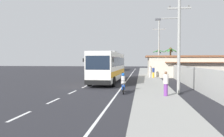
% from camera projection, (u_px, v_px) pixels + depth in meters
% --- Properties ---
extents(ground_plane, '(160.00, 160.00, 0.00)m').
position_uv_depth(ground_plane, '(85.00, 86.00, 22.18)').
color(ground_plane, '#28282D').
extents(sidewalk_kerb, '(3.20, 90.00, 0.14)m').
position_uv_depth(sidewalk_kerb, '(149.00, 78.00, 31.17)').
color(sidewalk_kerb, '#999993').
rests_on(sidewalk_kerb, ground).
extents(lane_markings, '(3.94, 71.00, 0.01)m').
position_uv_depth(lane_markings, '(121.00, 76.00, 36.18)').
color(lane_markings, white).
rests_on(lane_markings, ground).
extents(boundary_wall, '(0.24, 60.00, 2.03)m').
position_uv_depth(boundary_wall, '(172.00, 71.00, 34.58)').
color(boundary_wall, '#B2B2AD').
rests_on(boundary_wall, ground).
extents(coach_bus_foreground, '(3.17, 11.96, 3.84)m').
position_uv_depth(coach_bus_foreground, '(109.00, 66.00, 26.02)').
color(coach_bus_foreground, silver).
rests_on(coach_bus_foreground, ground).
extents(coach_bus_far_lane, '(3.27, 11.46, 3.88)m').
position_uv_depth(coach_bus_far_lane, '(113.00, 63.00, 58.87)').
color(coach_bus_far_lane, white).
rests_on(coach_bus_far_lane, ground).
extents(motorcycle_beside_bus, '(0.56, 1.96, 1.63)m').
position_uv_depth(motorcycle_beside_bus, '(123.00, 85.00, 17.59)').
color(motorcycle_beside_bus, black).
rests_on(motorcycle_beside_bus, ground).
extents(pedestrian_near_kerb, '(0.36, 0.36, 1.74)m').
position_uv_depth(pedestrian_near_kerb, '(166.00, 83.00, 15.22)').
color(pedestrian_near_kerb, '#75388E').
rests_on(pedestrian_near_kerb, sidewalk_kerb).
extents(pedestrian_midwalk, '(0.36, 0.36, 1.75)m').
position_uv_depth(pedestrian_midwalk, '(150.00, 71.00, 32.93)').
color(pedestrian_midwalk, beige).
rests_on(pedestrian_midwalk, sidewalk_kerb).
extents(pedestrian_far_walk, '(0.36, 0.36, 1.63)m').
position_uv_depth(pedestrian_far_walk, '(153.00, 72.00, 31.92)').
color(pedestrian_far_walk, gold).
rests_on(pedestrian_far_walk, sidewalk_kerb).
extents(utility_pole_nearest, '(2.77, 0.24, 8.17)m').
position_uv_depth(utility_pole_nearest, '(178.00, 39.00, 17.13)').
color(utility_pole_nearest, '#9E9E99').
rests_on(utility_pole_nearest, ground).
extents(utility_pole_mid, '(2.05, 0.24, 9.31)m').
position_uv_depth(utility_pole_mid, '(159.00, 47.00, 34.53)').
color(utility_pole_mid, '#9E9E99').
rests_on(utility_pole_mid, ground).
extents(palm_nearest, '(2.96, 2.98, 5.48)m').
position_uv_depth(palm_nearest, '(158.00, 54.00, 52.81)').
color(palm_nearest, brown).
rests_on(palm_nearest, ground).
extents(palm_second, '(2.85, 2.86, 5.03)m').
position_uv_depth(palm_second, '(170.00, 55.00, 38.68)').
color(palm_second, brown).
rests_on(palm_second, ground).
extents(roadside_building, '(16.89, 8.39, 3.45)m').
position_uv_depth(roadside_building, '(197.00, 66.00, 35.60)').
color(roadside_building, beige).
rests_on(roadside_building, ground).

